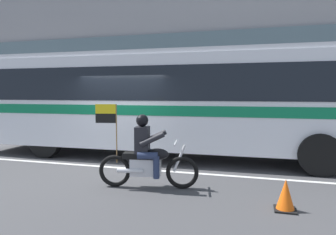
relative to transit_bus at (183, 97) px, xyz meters
name	(u,v)px	position (x,y,z in m)	size (l,w,h in m)	color
ground_plane	(123,163)	(-1.50, -1.19, -1.88)	(60.00, 60.00, 0.00)	#3D3D3F
sidewalk_curb	(170,136)	(-1.50, 3.91, -1.81)	(28.00, 3.80, 0.15)	#A39E93
lane_center_stripe	(114,167)	(-1.50, -1.79, -1.88)	(26.60, 0.14, 0.01)	silver
office_building_facade	(182,11)	(-1.50, 6.19, 4.25)	(28.00, 0.89, 12.25)	gray
transit_bus	(183,97)	(0.00, 0.00, 0.00)	(13.40, 2.82, 3.22)	silver
motorcycle_with_rider	(147,157)	(-0.04, -3.21, -1.22)	(2.17, 0.74, 1.78)	black
traffic_cone	(285,196)	(2.67, -3.76, -1.63)	(0.36, 0.36, 0.55)	#EA590F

